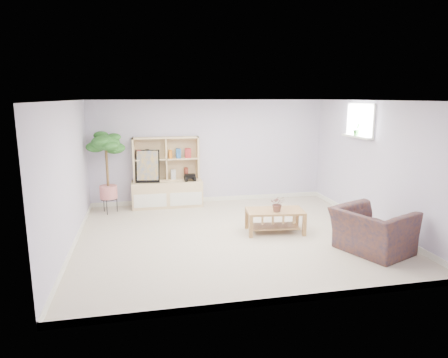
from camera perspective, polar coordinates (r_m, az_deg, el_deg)
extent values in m
cube|color=#C3B49C|center=(7.29, 1.39, -8.07)|extent=(5.50, 5.00, 0.01)
cube|color=white|center=(6.87, 1.49, 11.14)|extent=(5.50, 5.00, 0.01)
cube|color=silver|center=(9.40, -2.06, 3.93)|extent=(5.50, 0.01, 2.40)
cube|color=silver|center=(4.64, 8.55, -4.22)|extent=(5.50, 0.01, 2.40)
cube|color=silver|center=(6.90, -21.39, 0.31)|extent=(0.01, 5.00, 2.40)
cube|color=silver|center=(8.06, 20.84, 1.88)|extent=(0.01, 5.00, 2.40)
cube|color=white|center=(8.47, 18.44, 5.76)|extent=(0.14, 1.00, 0.04)
imported|color=#1B5F20|center=(7.28, 7.68, -3.51)|extent=(0.32, 0.30, 0.29)
imported|color=#1A213B|center=(6.86, 20.47, -6.54)|extent=(1.30, 1.38, 0.81)
imported|color=#164514|center=(8.48, 18.43, 6.76)|extent=(0.15, 0.13, 0.25)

